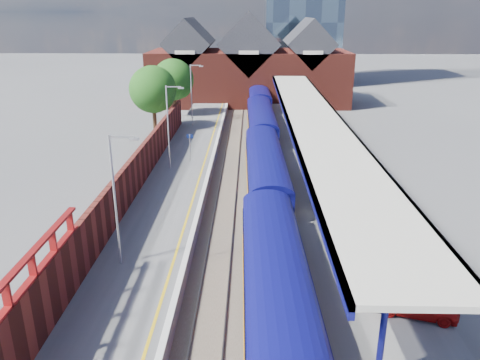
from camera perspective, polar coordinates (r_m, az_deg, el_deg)
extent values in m
plane|color=#5B5B5E|center=(47.66, 0.88, 3.28)|extent=(240.00, 240.00, 0.00)
cube|color=#473D33|center=(38.17, 0.75, -0.95)|extent=(6.00, 76.00, 0.06)
cube|color=slate|center=(38.22, -2.58, -0.80)|extent=(0.07, 76.00, 0.14)
cube|color=slate|center=(38.15, -0.42, -0.82)|extent=(0.07, 76.00, 0.14)
cube|color=slate|center=(38.14, 1.92, -0.83)|extent=(0.07, 76.00, 0.14)
cube|color=slate|center=(38.19, 4.08, -0.85)|extent=(0.07, 76.00, 0.14)
cube|color=#565659|center=(38.45, -7.47, -0.22)|extent=(5.00, 76.00, 1.00)
cube|color=#565659|center=(38.43, 9.74, -0.35)|extent=(6.00, 76.00, 1.00)
cube|color=silver|center=(37.99, -4.00, 0.49)|extent=(0.30, 76.00, 0.05)
cube|color=silver|center=(37.93, 5.52, 0.42)|extent=(0.30, 76.00, 0.05)
cube|color=yellow|center=(38.05, -4.90, 0.47)|extent=(0.14, 76.00, 0.01)
cube|color=#0D0D5B|center=(21.35, 4.40, -13.35)|extent=(3.16, 16.06, 2.50)
cube|color=#0D0D5B|center=(20.70, 4.49, -10.46)|extent=(3.16, 16.06, 0.60)
cube|color=#0D0D5B|center=(36.39, 3.11, 1.09)|extent=(3.16, 16.06, 2.50)
cube|color=#0D0D5B|center=(36.01, 3.14, 2.98)|extent=(3.16, 16.06, 0.60)
cube|color=#0D0D5B|center=(52.38, 2.59, 6.93)|extent=(3.16, 16.06, 2.50)
cube|color=#0D0D5B|center=(52.11, 2.61, 8.27)|extent=(3.16, 16.06, 0.60)
cube|color=#0D0D5B|center=(68.66, 2.31, 10.02)|extent=(3.16, 16.06, 2.50)
cube|color=#0D0D5B|center=(68.46, 2.33, 11.05)|extent=(3.16, 16.06, 0.60)
cube|color=black|center=(44.19, 0.96, 5.11)|extent=(0.04, 60.54, 0.70)
cube|color=orange|center=(44.40, 0.95, 4.12)|extent=(0.03, 55.27, 0.30)
cube|color=red|center=(44.47, 0.93, 3.81)|extent=(0.03, 55.27, 0.30)
cube|color=black|center=(74.45, 2.23, 9.54)|extent=(2.00, 2.40, 0.60)
cylinder|color=#0F105D|center=(17.86, 17.03, -17.06)|extent=(0.24, 0.24, 4.20)
cylinder|color=#0F105D|center=(21.93, 13.67, -9.30)|extent=(0.24, 0.24, 4.20)
cylinder|color=#0F105D|center=(26.32, 11.48, -4.03)|extent=(0.24, 0.24, 4.20)
cylinder|color=#0F105D|center=(30.90, 9.95, -0.29)|extent=(0.24, 0.24, 4.20)
cylinder|color=#0F105D|center=(35.59, 8.82, 2.48)|extent=(0.24, 0.24, 4.20)
cylinder|color=#0F105D|center=(40.35, 7.96, 4.60)|extent=(0.24, 0.24, 4.20)
cylinder|color=#0F105D|center=(45.17, 7.27, 6.26)|extent=(0.24, 0.24, 4.20)
cylinder|color=#0F105D|center=(50.02, 6.71, 7.61)|extent=(0.24, 0.24, 4.20)
cylinder|color=#0F105D|center=(54.90, 6.25, 8.71)|extent=(0.24, 0.24, 4.20)
cylinder|color=#0F105D|center=(59.80, 5.86, 9.64)|extent=(0.24, 0.24, 4.20)
cube|color=beige|center=(38.92, 9.01, 7.39)|extent=(4.50, 52.00, 0.25)
cube|color=#0F105D|center=(38.73, 5.82, 7.24)|extent=(0.20, 52.00, 0.55)
cube|color=#0F105D|center=(39.30, 12.13, 7.09)|extent=(0.20, 52.00, 0.55)
cylinder|color=#A5A8AA|center=(24.47, -14.97, -2.63)|extent=(0.12, 0.12, 7.00)
cube|color=#A5A8AA|center=(23.26, -14.28, 5.11)|extent=(1.20, 0.08, 0.08)
cube|color=#A5A8AA|center=(23.13, -12.82, 4.89)|extent=(0.45, 0.18, 0.12)
cylinder|color=#A5A8AA|center=(39.36, -8.75, 6.27)|extent=(0.12, 0.12, 7.00)
cube|color=#A5A8AA|center=(38.62, -8.12, 11.19)|extent=(1.20, 0.08, 0.08)
cube|color=#A5A8AA|center=(38.54, -7.22, 11.06)|extent=(0.45, 0.18, 0.12)
cylinder|color=#A5A8AA|center=(54.87, -5.94, 10.20)|extent=(0.12, 0.12, 7.00)
cube|color=#A5A8AA|center=(54.34, -5.42, 13.75)|extent=(1.20, 0.08, 0.08)
cube|color=#A5A8AA|center=(54.29, -4.77, 13.66)|extent=(0.45, 0.18, 0.12)
cylinder|color=#A5A8AA|center=(41.61, -6.09, 3.93)|extent=(0.08, 0.08, 2.50)
cube|color=#0C194C|center=(41.34, -6.15, 5.33)|extent=(0.55, 0.06, 0.35)
cube|color=maroon|center=(32.82, -13.63, -0.65)|extent=(0.35, 50.00, 2.80)
cube|color=maroon|center=(18.55, -26.56, -12.48)|extent=(0.30, 0.12, 1.00)
cube|color=maroon|center=(20.07, -24.01, -9.56)|extent=(0.30, 0.12, 1.00)
cube|color=maroon|center=(21.67, -21.86, -7.03)|extent=(0.30, 0.12, 1.00)
cube|color=maroon|center=(23.33, -20.03, -4.86)|extent=(0.30, 0.12, 1.00)
cube|color=maroon|center=(74.31, 1.08, 12.42)|extent=(30.00, 12.00, 8.00)
cube|color=#232328|center=(74.40, -6.14, 16.35)|extent=(7.13, 12.00, 7.13)
cube|color=#232328|center=(73.82, 1.10, 16.42)|extent=(9.16, 12.00, 9.16)
cube|color=#232328|center=(74.33, 8.35, 16.25)|extent=(7.13, 12.00, 7.13)
cube|color=beige|center=(68.49, -6.75, 15.19)|extent=(2.80, 0.15, 0.50)
cube|color=beige|center=(67.85, 1.07, 15.28)|extent=(2.80, 0.15, 0.50)
cube|color=beige|center=(68.41, 8.91, 15.09)|extent=(2.80, 0.15, 0.50)
cylinder|color=#382314|center=(54.06, -10.35, 7.14)|extent=(0.44, 0.44, 4.00)
sphere|color=#134512|center=(53.42, -10.58, 10.81)|extent=(5.20, 5.20, 5.20)
sphere|color=#134512|center=(52.89, -9.78, 10.00)|extent=(3.20, 3.20, 3.20)
cylinder|color=#382314|center=(61.59, -7.98, 8.80)|extent=(0.44, 0.44, 4.00)
sphere|color=#134512|center=(61.03, -8.14, 12.03)|extent=(5.20, 5.20, 5.20)
sphere|color=#134512|center=(60.51, -7.42, 11.33)|extent=(3.20, 3.20, 3.20)
imported|color=#A50F0D|center=(22.50, 20.50, -13.61)|extent=(4.02, 2.55, 1.27)
imported|color=silver|center=(31.95, 13.26, -2.44)|extent=(4.78, 2.50, 1.50)
imported|color=black|center=(36.80, 11.64, 0.50)|extent=(4.50, 1.88, 1.30)
imported|color=navy|center=(27.82, 16.80, -6.55)|extent=(4.81, 3.54, 1.21)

